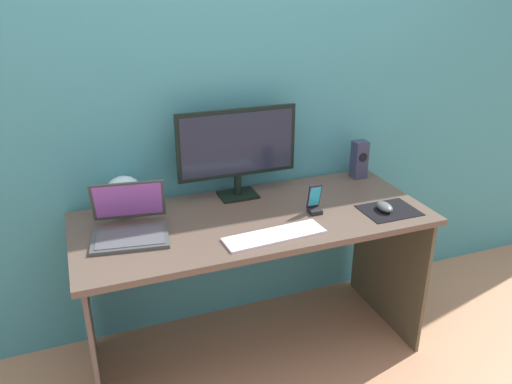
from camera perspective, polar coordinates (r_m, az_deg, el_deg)
The scene contains 11 objects.
ground_plane at distance 2.68m, azimuth -0.23°, elevation -17.07°, with size 8.00×8.00×0.00m, color tan.
wall_back at distance 2.45m, azimuth -3.46°, elevation 11.81°, with size 6.00×0.04×2.50m, color teal.
desk at distance 2.34m, azimuth -0.26°, elevation -5.91°, with size 1.58×0.67×0.74m.
monitor at distance 2.38m, azimuth -2.11°, elevation 4.96°, with size 0.58×0.14×0.43m.
speaker_right at distance 2.72m, azimuth 11.50°, elevation 3.59°, with size 0.07×0.07×0.20m.
laptop at distance 2.16m, azimuth -13.98°, elevation -3.63°, with size 0.35×0.34×0.21m.
fishbowl at distance 2.35m, azimuth -14.55°, elevation -0.36°, with size 0.18×0.18×0.18m, color silver.
keyboard_external at distance 2.10m, azimuth 2.08°, elevation -4.89°, with size 0.43×0.12×0.01m, color white.
mousepad at distance 2.40m, azimuth 14.69°, elevation -2.00°, with size 0.25×0.20×0.00m, color black.
mouse at distance 2.38m, azimuth 14.22°, elevation -1.63°, with size 0.06×0.10×0.04m, color #515757.
phone_in_dock at distance 2.30m, azimuth 6.57°, elevation -1.23°, with size 0.06×0.06×0.14m.
Camera 1 is at (-0.71, -1.91, 1.74)m, focal length 35.67 mm.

